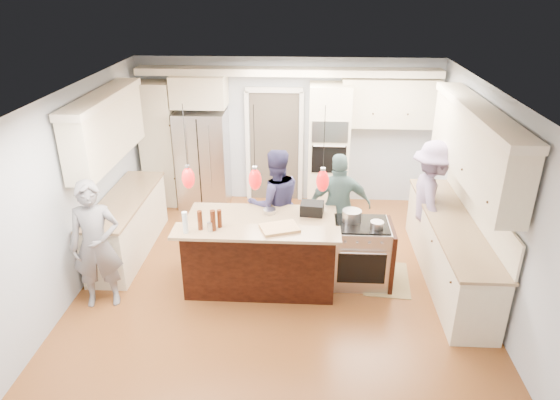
% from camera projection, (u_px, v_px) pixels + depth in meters
% --- Properties ---
extents(ground_plane, '(6.00, 6.00, 0.00)m').
position_uv_depth(ground_plane, '(279.00, 284.00, 7.10)').
color(ground_plane, brown).
rests_on(ground_plane, ground).
extents(room_shell, '(5.54, 6.04, 2.72)m').
position_uv_depth(room_shell, '(278.00, 164.00, 6.35)').
color(room_shell, '#B2BCC6').
rests_on(room_shell, ground).
extents(refrigerator, '(0.90, 0.70, 1.80)m').
position_uv_depth(refrigerator, '(203.00, 159.00, 9.21)').
color(refrigerator, '#B7B7BC').
rests_on(refrigerator, ground).
extents(oven_column, '(0.72, 0.69, 2.30)m').
position_uv_depth(oven_column, '(328.00, 148.00, 9.01)').
color(oven_column, beige).
rests_on(oven_column, ground).
extents(back_upper_cabinets, '(5.30, 0.61, 2.54)m').
position_uv_depth(back_upper_cabinets, '(246.00, 117.00, 8.96)').
color(back_upper_cabinets, beige).
rests_on(back_upper_cabinets, ground).
extents(right_counter_run, '(0.64, 3.10, 2.51)m').
position_uv_depth(right_counter_run, '(458.00, 212.00, 6.82)').
color(right_counter_run, beige).
rests_on(right_counter_run, ground).
extents(left_cabinets, '(0.64, 2.30, 2.51)m').
position_uv_depth(left_cabinets, '(120.00, 190.00, 7.51)').
color(left_cabinets, beige).
rests_on(left_cabinets, ground).
extents(kitchen_island, '(2.10, 1.46, 1.12)m').
position_uv_depth(kitchen_island, '(261.00, 251.00, 6.98)').
color(kitchen_island, black).
rests_on(kitchen_island, ground).
extents(island_range, '(0.82, 0.71, 0.92)m').
position_uv_depth(island_range, '(362.00, 253.00, 6.99)').
color(island_range, '#B7B7BC').
rests_on(island_range, ground).
extents(pendant_lights, '(1.75, 0.15, 1.03)m').
position_uv_depth(pendant_lights, '(255.00, 179.00, 5.90)').
color(pendant_lights, black).
rests_on(pendant_lights, ground).
extents(person_bar_end, '(0.71, 0.55, 1.74)m').
position_uv_depth(person_bar_end, '(96.00, 245.00, 6.35)').
color(person_bar_end, slate).
rests_on(person_bar_end, ground).
extents(person_far_left, '(1.00, 0.88, 1.72)m').
position_uv_depth(person_far_left, '(275.00, 204.00, 7.52)').
color(person_far_left, navy).
rests_on(person_far_left, ground).
extents(person_far_right, '(1.01, 0.51, 1.66)m').
position_uv_depth(person_far_right, '(339.00, 207.00, 7.50)').
color(person_far_right, slate).
rests_on(person_far_right, ground).
extents(person_range_side, '(0.70, 1.19, 1.83)m').
position_uv_depth(person_range_side, '(431.00, 200.00, 7.52)').
color(person_range_side, gray).
rests_on(person_range_side, ground).
extents(floor_rug, '(0.73, 1.00, 0.01)m').
position_uv_depth(floor_rug, '(386.00, 279.00, 7.20)').
color(floor_rug, '#958251').
rests_on(floor_rug, ground).
extents(water_bottle, '(0.08, 0.08, 0.28)m').
position_uv_depth(water_bottle, '(185.00, 223.00, 6.07)').
color(water_bottle, silver).
rests_on(water_bottle, kitchen_island).
extents(beer_bottle_a, '(0.07, 0.07, 0.24)m').
position_uv_depth(beer_bottle_a, '(219.00, 219.00, 6.22)').
color(beer_bottle_a, '#451C0C').
rests_on(beer_bottle_a, kitchen_island).
extents(beer_bottle_b, '(0.08, 0.08, 0.25)m').
position_uv_depth(beer_bottle_b, '(200.00, 220.00, 6.16)').
color(beer_bottle_b, '#451C0C').
rests_on(beer_bottle_b, kitchen_island).
extents(beer_bottle_c, '(0.08, 0.08, 0.27)m').
position_uv_depth(beer_bottle_c, '(213.00, 221.00, 6.13)').
color(beer_bottle_c, '#451C0C').
rests_on(beer_bottle_c, kitchen_island).
extents(drink_can, '(0.08, 0.08, 0.12)m').
position_uv_depth(drink_can, '(210.00, 227.00, 6.14)').
color(drink_can, '#B7B7BC').
rests_on(drink_can, kitchen_island).
extents(cutting_board, '(0.54, 0.46, 0.04)m').
position_uv_depth(cutting_board, '(280.00, 228.00, 6.21)').
color(cutting_board, tan).
rests_on(cutting_board, kitchen_island).
extents(pot_large, '(0.26, 0.26, 0.15)m').
position_uv_depth(pot_large, '(352.00, 216.00, 6.84)').
color(pot_large, '#B7B7BC').
rests_on(pot_large, island_range).
extents(pot_small, '(0.18, 0.18, 0.09)m').
position_uv_depth(pot_small, '(377.00, 225.00, 6.66)').
color(pot_small, '#B7B7BC').
rests_on(pot_small, island_range).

